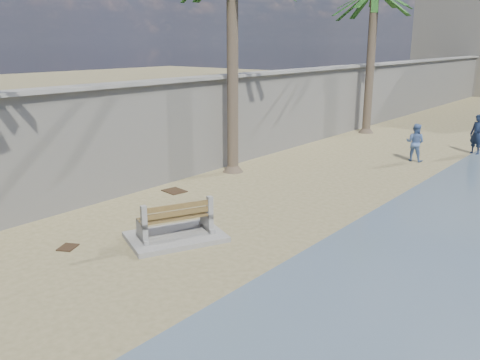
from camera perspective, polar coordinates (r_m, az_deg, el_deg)
The scene contains 8 objects.
ground_plane at distance 9.90m, azimuth -24.96°, elevation -15.69°, with size 140.00×140.00×0.00m, color #8E8057.
seawall at distance 27.00m, azimuth 9.79°, elevation 8.48°, with size 0.45×70.00×3.50m, color gray.
wall_cap at distance 26.85m, azimuth 9.96°, elevation 12.29°, with size 0.80×70.00×0.12m, color gray.
bench_far at distance 12.95m, azimuth -7.29°, elevation -4.84°, with size 2.45×2.81×0.99m.
person_a at distance 24.82m, azimuth 25.10°, elevation 4.96°, with size 0.73×0.50×2.04m, color #121C33.
person_b at distance 22.40m, azimuth 19.08°, elevation 4.22°, with size 0.84×0.65×1.75m, color #4A6599.
debris_c at distance 17.16m, azimuth -7.38°, elevation -1.23°, with size 0.73×0.59×0.03m, color #382616.
debris_d at distance 13.16m, azimuth -18.77°, elevation -7.17°, with size 0.47×0.38×0.03m, color #382616.
Camera 1 is at (7.93, -3.39, 4.86)m, focal length 38.00 mm.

